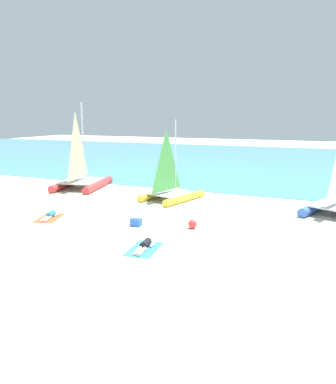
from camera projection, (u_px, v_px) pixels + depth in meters
The scene contains 10 objects.
ground_plane at pixel (197, 196), 24.07m from camera, with size 120.00×120.00×0.00m, color beige.
ocean_water at pixel (255, 160), 43.27m from camera, with size 120.00×40.00×0.05m, color #4C9EB7.
sailboat_yellow at pixel (171, 188), 22.82m from camera, with size 3.38×4.33×4.98m.
sailboat_red at pixel (81, 176), 26.45m from camera, with size 3.95×5.25×6.15m.
towel_left at pixel (50, 218), 18.83m from camera, with size 1.10×1.90×0.01m, color #EA5933.
sunbather_left at pixel (50, 215), 18.87m from camera, with size 0.85×1.54×0.30m.
towel_right at pixel (144, 249), 14.45m from camera, with size 1.10×1.90×0.01m, color #338CD8.
sunbather_right at pixel (144, 245), 14.49m from camera, with size 0.59×1.57×0.30m.
beach_ball at pixel (192, 224), 17.05m from camera, with size 0.42×0.42×0.42m, color red.
cooler_box at pixel (136, 222), 17.45m from camera, with size 0.50×0.36×0.36m, color blue.
Camera 1 is at (7.45, -12.38, 5.18)m, focal length 34.11 mm.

